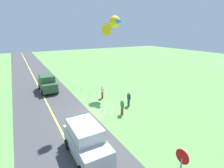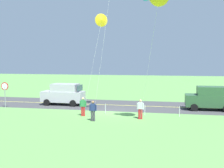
{
  "view_description": "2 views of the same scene",
  "coord_description": "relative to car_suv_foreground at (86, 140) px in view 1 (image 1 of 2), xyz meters",
  "views": [
    {
      "loc": [
        15.12,
        -6.49,
        8.02
      ],
      "look_at": [
        -1.41,
        2.83,
        2.15
      ],
      "focal_mm": 27.7,
      "sensor_mm": 36.0,
      "label": 1
    },
    {
      "loc": [
        -4.99,
        24.15,
        4.78
      ],
      "look_at": [
        -0.4,
        1.64,
        2.74
      ],
      "focal_mm": 44.09,
      "sensor_mm": 36.0,
      "label": 2
    }
  ],
  "objects": [
    {
      "name": "road_centre_stripe",
      "position": [
        -5.82,
        -0.81,
        -1.15
      ],
      "size": [
        120.0,
        0.16,
        0.0
      ],
      "primitive_type": "cube",
      "color": "#E5E04C",
      "rests_on": "asphalt_road"
    },
    {
      "name": "person_child_watcher",
      "position": [
        -3.79,
        5.24,
        -0.29
      ],
      "size": [
        0.58,
        0.22,
        1.6
      ],
      "rotation": [
        0.0,
        0.0,
        4.15
      ],
      "color": "red",
      "rests_on": "ground"
    },
    {
      "name": "fence_post_1",
      "position": [
        -8.92,
        3.89,
        -0.7
      ],
      "size": [
        0.05,
        0.05,
        0.9
      ],
      "primitive_type": "cylinder",
      "color": "silver",
      "rests_on": "ground"
    },
    {
      "name": "car_parked_west_near",
      "position": [
        -14.78,
        0.1,
        0.0
      ],
      "size": [
        4.4,
        2.12,
        2.24
      ],
      "color": "#2D5633",
      "rests_on": "ground"
    },
    {
      "name": "kite_yellow_high",
      "position": [
        -5.22,
        4.38,
        6.94
      ],
      "size": [
        1.96,
        1.21,
        8.67
      ],
      "color": "silver",
      "rests_on": "ground"
    },
    {
      "name": "fence_post_0",
      "position": [
        -11.82,
        3.89,
        -0.7
      ],
      "size": [
        0.05,
        0.05,
        0.9
      ],
      "primitive_type": "cylinder",
      "color": "silver",
      "rests_on": "ground"
    },
    {
      "name": "fence_post_3",
      "position": [
        -4.18,
        3.89,
        -0.7
      ],
      "size": [
        0.05,
        0.05,
        0.9
      ],
      "primitive_type": "cylinder",
      "color": "silver",
      "rests_on": "ground"
    },
    {
      "name": "person_adult_near",
      "position": [
        -5.14,
        6.96,
        -0.29
      ],
      "size": [
        0.58,
        0.22,
        1.6
      ],
      "rotation": [
        0.0,
        0.0,
        4.63
      ],
      "color": "#3F3F47",
      "rests_on": "ground"
    },
    {
      "name": "fence_post_2",
      "position": [
        -5.44,
        3.89,
        -0.7
      ],
      "size": [
        0.05,
        0.05,
        0.9
      ],
      "primitive_type": "cylinder",
      "color": "silver",
      "rests_on": "ground"
    },
    {
      "name": "person_adult_companion",
      "position": [
        -8.68,
        5.47,
        -0.29
      ],
      "size": [
        0.58,
        0.22,
        1.6
      ],
      "rotation": [
        0.0,
        0.0,
        2.83
      ],
      "color": "red",
      "rests_on": "ground"
    },
    {
      "name": "asphalt_road",
      "position": [
        -5.82,
        -0.81,
        -1.15
      ],
      "size": [
        120.0,
        7.0,
        0.0
      ],
      "primitive_type": "cube",
      "color": "#424244",
      "rests_on": "ground"
    },
    {
      "name": "kite_blue_mid",
      "position": [
        -10.07,
        8.04,
        7.92
      ],
      "size": [
        2.16,
        3.27,
        9.78
      ],
      "color": "silver",
      "rests_on": "ground"
    },
    {
      "name": "car_suv_foreground",
      "position": [
        0.0,
        0.0,
        0.0
      ],
      "size": [
        4.4,
        2.12,
        2.24
      ],
      "color": "#B7B7BC",
      "rests_on": "ground"
    },
    {
      "name": "stop_sign",
      "position": [
        4.92,
        3.09,
        0.65
      ],
      "size": [
        0.76,
        0.08,
        2.56
      ],
      "color": "gray",
      "rests_on": "ground"
    },
    {
      "name": "ground_plane",
      "position": [
        -5.82,
        3.19,
        -1.2
      ],
      "size": [
        120.0,
        120.0,
        0.1
      ],
      "primitive_type": "cube",
      "color": "#60994C"
    }
  ]
}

